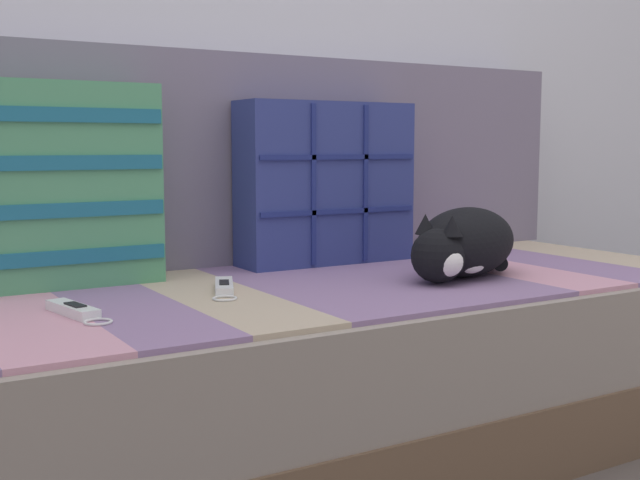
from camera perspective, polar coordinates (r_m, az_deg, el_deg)
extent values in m
plane|color=#564C47|center=(1.81, 2.22, -15.41)|extent=(14.00, 14.00, 0.00)
cube|color=brown|center=(1.87, 0.23, -11.99)|extent=(1.99, 0.87, 0.16)
cube|color=gray|center=(1.82, 0.24, -6.42)|extent=(1.95, 0.85, 0.21)
cube|color=#C6899E|center=(1.55, -20.62, -4.99)|extent=(0.19, 0.76, 0.01)
cube|color=gray|center=(1.59, -13.98, -4.44)|extent=(0.19, 0.76, 0.01)
cube|color=tan|center=(1.66, -7.78, -3.88)|extent=(0.19, 0.76, 0.01)
cube|color=gray|center=(1.74, -2.10, -3.32)|extent=(0.19, 0.76, 0.01)
cube|color=gray|center=(1.83, 3.02, -2.78)|extent=(0.19, 0.76, 0.01)
cube|color=gray|center=(1.94, 7.59, -2.29)|extent=(0.19, 0.76, 0.01)
cube|color=#C6899E|center=(2.06, 11.64, -1.84)|extent=(0.19, 0.76, 0.01)
cube|color=gray|center=(2.19, 15.23, -1.43)|extent=(0.19, 0.76, 0.01)
cube|color=tan|center=(2.33, 18.40, -1.07)|extent=(0.19, 0.76, 0.01)
cube|color=slate|center=(2.09, -4.99, 5.74)|extent=(1.95, 0.14, 0.52)
cube|color=navy|center=(2.03, 0.41, 4.06)|extent=(0.46, 0.13, 0.41)
cube|color=navy|center=(1.98, 1.44, 2.05)|extent=(0.44, 0.01, 0.01)
cube|color=navy|center=(1.94, -0.46, 3.93)|extent=(0.01, 0.01, 0.39)
cube|color=navy|center=(1.97, 1.45, 5.92)|extent=(0.44, 0.01, 0.01)
cube|color=navy|center=(2.02, 3.26, 4.03)|extent=(0.01, 0.01, 0.39)
cube|color=#4C9366|center=(1.77, -18.78, 3.69)|extent=(0.46, 0.13, 0.43)
cube|color=#1E667F|center=(1.72, -18.10, -1.22)|extent=(0.45, 0.01, 0.03)
cube|color=#1E667F|center=(1.71, -18.22, 1.99)|extent=(0.45, 0.01, 0.03)
cube|color=#1E667F|center=(1.71, -18.34, 5.23)|extent=(0.45, 0.01, 0.03)
cube|color=#1E667F|center=(1.71, -18.47, 8.47)|extent=(0.45, 0.01, 0.03)
ellipsoid|color=black|center=(1.86, 10.38, -0.14)|extent=(0.36, 0.29, 0.16)
sphere|color=black|center=(1.74, 8.39, -1.11)|extent=(0.12, 0.12, 0.12)
sphere|color=white|center=(1.72, 9.08, -1.53)|extent=(0.07, 0.07, 0.07)
ellipsoid|color=white|center=(1.78, 10.77, -1.21)|extent=(0.09, 0.05, 0.07)
cylinder|color=black|center=(1.96, 12.54, -1.37)|extent=(0.12, 0.13, 0.03)
cone|color=black|center=(1.72, 9.38, 1.00)|extent=(0.05, 0.05, 0.04)
cone|color=black|center=(1.75, 7.50, 1.14)|extent=(0.05, 0.05, 0.04)
cube|color=white|center=(1.49, -17.18, -4.74)|extent=(0.06, 0.15, 0.02)
cube|color=black|center=(1.48, -17.01, -4.42)|extent=(0.03, 0.05, 0.00)
cube|color=black|center=(1.56, -18.28, -4.32)|extent=(0.03, 0.01, 0.02)
torus|color=silver|center=(1.41, -15.51, -5.64)|extent=(0.06, 0.06, 0.01)
cube|color=white|center=(1.67, -6.84, -3.29)|extent=(0.09, 0.15, 0.02)
cube|color=black|center=(1.65, -6.84, -3.00)|extent=(0.04, 0.06, 0.00)
cube|color=black|center=(1.74, -6.86, -2.88)|extent=(0.03, 0.02, 0.02)
torus|color=silver|center=(1.57, -6.79, -4.15)|extent=(0.06, 0.06, 0.01)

